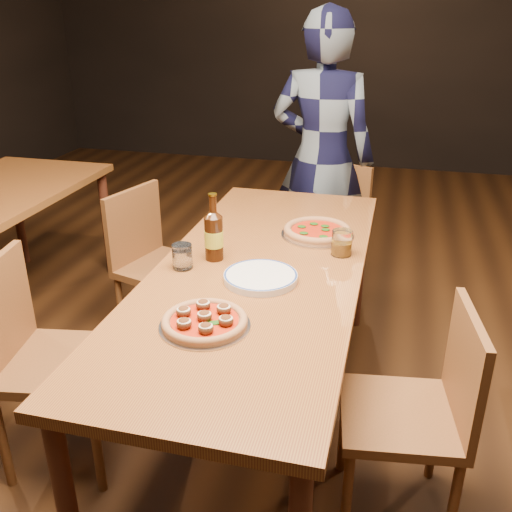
% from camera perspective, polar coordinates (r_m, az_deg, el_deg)
% --- Properties ---
extents(ground, '(9.00, 9.00, 0.00)m').
position_cam_1_polar(ground, '(2.66, 0.28, -15.92)').
color(ground, black).
extents(table_main, '(0.80, 2.00, 0.75)m').
position_cam_1_polar(table_main, '(2.28, 0.31, -2.75)').
color(table_main, maroon).
rests_on(table_main, ground).
extents(chair_main_nw, '(0.49, 0.49, 0.90)m').
position_cam_1_polar(chair_main_nw, '(2.34, -19.06, -9.93)').
color(chair_main_nw, brown).
rests_on(chair_main_nw, ground).
extents(chair_main_sw, '(0.50, 0.50, 0.87)m').
position_cam_1_polar(chair_main_sw, '(3.03, -9.13, -1.10)').
color(chair_main_sw, brown).
rests_on(chair_main_sw, ground).
extents(chair_main_e, '(0.45, 0.45, 0.86)m').
position_cam_1_polar(chair_main_e, '(2.07, 14.22, -15.04)').
color(chair_main_e, brown).
rests_on(chair_main_e, ground).
extents(chair_end, '(0.53, 0.53, 0.87)m').
position_cam_1_polar(chair_end, '(3.44, 6.68, 2.18)').
color(chair_end, brown).
rests_on(chair_end, ground).
extents(pizza_meatball, '(0.30, 0.30, 0.05)m').
position_cam_1_polar(pizza_meatball, '(1.85, -5.16, -6.47)').
color(pizza_meatball, '#B7B7BF').
rests_on(pizza_meatball, table_main).
extents(pizza_margherita, '(0.32, 0.32, 0.04)m').
position_cam_1_polar(pizza_margherita, '(2.57, 6.15, 2.49)').
color(pizza_margherita, '#B7B7BF').
rests_on(pizza_margherita, table_main).
extents(plate_stack, '(0.28, 0.28, 0.03)m').
position_cam_1_polar(plate_stack, '(2.14, 0.46, -2.15)').
color(plate_stack, white).
rests_on(plate_stack, table_main).
extents(beer_bottle, '(0.08, 0.08, 0.27)m').
position_cam_1_polar(beer_bottle, '(2.29, -4.24, 1.94)').
color(beer_bottle, black).
rests_on(beer_bottle, table_main).
extents(water_glass, '(0.08, 0.08, 0.10)m').
position_cam_1_polar(water_glass, '(2.25, -7.38, -0.04)').
color(water_glass, white).
rests_on(water_glass, table_main).
extents(amber_glass, '(0.08, 0.08, 0.11)m').
position_cam_1_polar(amber_glass, '(2.37, 8.57, 1.31)').
color(amber_glass, '#965C11').
rests_on(amber_glass, table_main).
extents(diner, '(0.66, 0.47, 1.71)m').
position_cam_1_polar(diner, '(3.46, 6.61, 9.57)').
color(diner, black).
rests_on(diner, ground).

